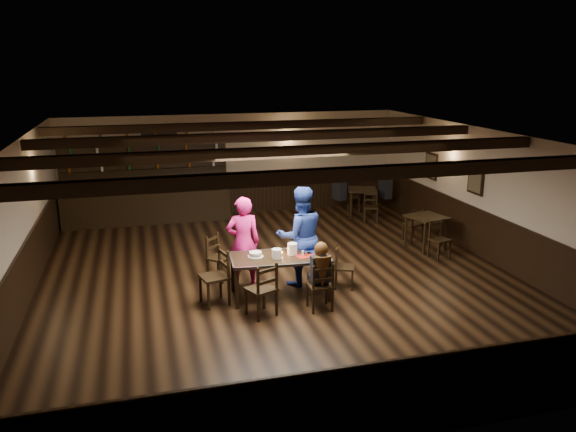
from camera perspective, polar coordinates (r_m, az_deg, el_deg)
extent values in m
plane|color=black|center=(10.87, -0.88, -6.31)|extent=(10.00, 10.00, 0.00)
cube|color=beige|center=(15.23, -5.59, 5.24)|extent=(9.00, 0.02, 2.70)
cube|color=beige|center=(6.02, 11.18, -11.31)|extent=(9.00, 0.02, 2.70)
cube|color=beige|center=(10.34, -25.85, -1.16)|extent=(0.02, 10.00, 2.70)
cube|color=beige|center=(12.32, 19.83, 1.95)|extent=(0.02, 10.00, 2.70)
cube|color=silver|center=(10.18, -0.94, 7.94)|extent=(9.00, 10.00, 0.02)
cube|color=black|center=(15.37, -5.49, 2.11)|extent=(9.00, 0.04, 1.00)
cube|color=black|center=(6.47, 10.65, -17.94)|extent=(9.00, 0.04, 1.00)
cube|color=black|center=(10.59, -25.15, -5.56)|extent=(0.04, 10.00, 1.00)
cube|color=black|center=(12.51, 19.36, -1.84)|extent=(0.04, 10.00, 1.00)
cube|color=black|center=(14.93, -12.87, 6.67)|extent=(0.90, 0.03, 1.00)
cube|color=black|center=(14.91, -12.87, 6.66)|extent=(0.80, 0.02, 0.90)
cube|color=black|center=(12.65, 18.54, 3.57)|extent=(0.03, 0.55, 0.65)
cube|color=#72664C|center=(12.64, 18.47, 3.57)|extent=(0.02, 0.45, 0.55)
cube|color=black|center=(14.25, 14.35, 4.94)|extent=(0.03, 0.55, 0.65)
cube|color=#72664C|center=(14.24, 14.28, 4.94)|extent=(0.02, 0.45, 0.55)
cube|color=black|center=(7.37, 4.85, 4.19)|extent=(8.90, 0.18, 0.18)
cube|color=black|center=(9.24, 0.60, 6.54)|extent=(8.90, 0.18, 0.18)
cube|color=black|center=(11.16, -2.22, 8.07)|extent=(8.90, 0.18, 0.18)
cube|color=black|center=(13.10, -4.22, 9.14)|extent=(8.90, 0.18, 0.18)
cube|color=black|center=(9.50, -5.21, -7.40)|extent=(0.06, 0.06, 0.71)
cube|color=black|center=(10.18, -5.64, -5.81)|extent=(0.06, 0.06, 0.71)
cube|color=black|center=(9.77, 4.23, -6.71)|extent=(0.06, 0.06, 0.71)
cube|color=black|center=(10.43, 3.17, -5.21)|extent=(0.06, 0.06, 0.71)
cube|color=black|center=(9.80, -0.82, -4.24)|extent=(1.78, 0.98, 0.04)
cube|color=#A5A8AD|center=(10.19, -1.24, -3.46)|extent=(1.72, 0.16, 0.05)
cube|color=#A5A8AD|center=(9.42, -0.37, -5.07)|extent=(1.72, 0.16, 0.05)
cube|color=#A5A8AD|center=(9.98, 3.97, -3.91)|extent=(0.09, 0.86, 0.05)
cube|color=#A5A8AD|center=(9.70, -5.75, -4.54)|extent=(0.09, 0.86, 0.05)
cube|color=black|center=(9.52, -2.45, -8.17)|extent=(0.05, 0.05, 0.44)
cube|color=black|center=(9.26, -1.15, -8.85)|extent=(0.05, 0.05, 0.44)
cube|color=black|center=(9.32, -4.30, -8.72)|extent=(0.05, 0.05, 0.44)
cube|color=black|center=(9.06, -3.03, -9.44)|extent=(0.05, 0.05, 0.44)
cube|color=black|center=(9.19, -2.75, -7.42)|extent=(0.56, 0.55, 0.04)
cube|color=black|center=(8.97, -2.11, -6.40)|extent=(0.41, 0.20, 0.46)
cube|color=black|center=(8.99, -2.11, -6.68)|extent=(0.35, 0.17, 0.05)
cube|color=black|center=(8.92, -2.12, -5.58)|extent=(0.35, 0.17, 0.05)
cube|color=black|center=(9.71, 3.91, -7.82)|extent=(0.03, 0.03, 0.40)
cube|color=black|center=(9.44, 4.54, -8.55)|extent=(0.03, 0.03, 0.40)
cube|color=black|center=(9.61, 1.99, -8.04)|extent=(0.03, 0.03, 0.40)
cube|color=black|center=(9.34, 2.58, -8.79)|extent=(0.03, 0.03, 0.40)
cube|color=black|center=(9.44, 3.28, -7.07)|extent=(0.39, 0.37, 0.04)
cube|color=black|center=(9.22, 3.61, -6.23)|extent=(0.39, 0.03, 0.42)
cube|color=black|center=(9.23, 3.61, -6.47)|extent=(0.34, 0.02, 0.05)
cube|color=black|center=(9.17, 3.62, -5.49)|extent=(0.34, 0.02, 0.05)
cube|color=black|center=(9.89, -8.89, -7.33)|extent=(0.05, 0.05, 0.47)
cube|color=black|center=(10.01, -6.88, -6.97)|extent=(0.05, 0.05, 0.47)
cube|color=black|center=(9.55, -8.08, -8.15)|extent=(0.05, 0.05, 0.47)
cube|color=black|center=(9.67, -6.01, -7.76)|extent=(0.05, 0.05, 0.47)
cube|color=black|center=(9.68, -7.52, -6.15)|extent=(0.53, 0.55, 0.04)
cube|color=black|center=(9.65, -6.54, -4.62)|extent=(0.14, 0.45, 0.49)
cube|color=black|center=(9.67, -6.53, -4.89)|extent=(0.12, 0.39, 0.05)
cube|color=black|center=(9.60, -6.57, -3.79)|extent=(0.12, 0.39, 0.05)
cube|color=black|center=(10.28, 6.53, -6.60)|extent=(0.04, 0.04, 0.38)
cube|color=black|center=(10.29, 4.86, -6.53)|extent=(0.04, 0.04, 0.38)
cube|color=black|center=(10.58, 6.57, -5.96)|extent=(0.04, 0.04, 0.38)
cube|color=black|center=(10.58, 4.95, -5.90)|extent=(0.04, 0.04, 0.38)
cube|color=black|center=(10.36, 5.76, -5.18)|extent=(0.47, 0.48, 0.04)
cube|color=black|center=(10.30, 4.96, -4.12)|extent=(0.17, 0.35, 0.39)
cube|color=black|center=(10.31, 4.95, -4.33)|extent=(0.14, 0.30, 0.04)
cube|color=black|center=(10.26, 4.97, -3.50)|extent=(0.14, 0.30, 0.04)
cube|color=black|center=(10.60, -6.71, -5.80)|extent=(0.05, 0.05, 0.42)
cube|color=black|center=(10.78, -8.16, -5.48)|extent=(0.05, 0.05, 0.42)
cube|color=black|center=(10.87, -5.66, -5.22)|extent=(0.05, 0.05, 0.42)
cube|color=black|center=(11.04, -7.10, -4.92)|extent=(0.05, 0.05, 0.42)
cube|color=black|center=(10.74, -6.95, -4.22)|extent=(0.56, 0.56, 0.04)
cube|color=black|center=(10.76, -7.71, -2.97)|extent=(0.30, 0.32, 0.44)
cube|color=black|center=(10.78, -7.70, -3.20)|extent=(0.26, 0.27, 0.05)
cube|color=black|center=(10.72, -7.73, -2.31)|extent=(0.26, 0.27, 0.05)
imported|color=#FF229B|center=(10.25, -4.57, -2.67)|extent=(0.64, 0.43, 1.70)
imported|color=navy|center=(10.30, 1.28, -2.06)|extent=(0.91, 0.71, 1.86)
cube|color=black|center=(9.50, 3.08, -6.31)|extent=(0.29, 0.29, 0.12)
cube|color=black|center=(9.32, 3.30, -5.36)|extent=(0.31, 0.18, 0.44)
cylinder|color=black|center=(9.26, 3.32, -4.20)|extent=(0.09, 0.31, 0.31)
sphere|color=#D8A384|center=(9.21, 3.34, -3.40)|extent=(0.19, 0.19, 0.19)
sphere|color=#331D0B|center=(9.18, 3.39, -3.40)|extent=(0.24, 0.24, 0.24)
cone|color=#331D0B|center=(9.23, 3.54, -5.71)|extent=(0.18, 0.18, 0.55)
cylinder|color=white|center=(9.79, -3.32, -4.10)|extent=(0.27, 0.27, 0.01)
cylinder|color=white|center=(9.77, -3.33, -3.86)|extent=(0.22, 0.22, 0.07)
cylinder|color=silver|center=(9.78, -3.32, -3.96)|extent=(0.23, 0.23, 0.04)
cylinder|color=white|center=(9.69, -1.15, -3.82)|extent=(0.17, 0.17, 0.16)
cylinder|color=white|center=(9.86, 0.45, -3.35)|extent=(0.17, 0.17, 0.20)
cylinder|color=#A5A8AD|center=(9.87, -0.66, -3.85)|extent=(0.05, 0.05, 0.03)
sphere|color=orange|center=(9.86, -0.66, -3.68)|extent=(0.03, 0.03, 0.03)
cylinder|color=silver|center=(9.81, 1.53, -3.78)|extent=(0.04, 0.04, 0.09)
cylinder|color=#A5A8AD|center=(9.81, 1.89, -3.82)|extent=(0.03, 0.03, 0.08)
cylinder|color=silver|center=(9.97, 0.39, -3.38)|extent=(0.08, 0.08, 0.12)
cube|color=maroon|center=(9.83, 1.78, -4.03)|extent=(0.39, 0.33, 0.00)
cube|color=#0F1D4C|center=(10.03, 2.44, -3.63)|extent=(0.36, 0.27, 0.00)
cube|color=black|center=(14.85, -14.09, 1.42)|extent=(4.19, 0.60, 1.10)
cube|color=black|center=(14.73, -14.24, 3.59)|extent=(4.39, 0.70, 0.05)
cube|color=black|center=(14.99, -14.26, 3.70)|extent=(4.19, 0.10, 2.20)
cube|color=black|center=(14.85, -14.31, 4.57)|extent=(4.09, 0.22, 0.03)
cube|color=black|center=(14.79, -14.40, 5.90)|extent=(4.09, 0.22, 0.03)
cube|color=black|center=(14.74, -14.49, 7.24)|extent=(4.09, 0.22, 0.03)
cube|color=black|center=(12.68, 13.92, -0.10)|extent=(0.90, 0.90, 0.04)
cube|color=black|center=(12.37, 13.72, -2.29)|extent=(0.05, 0.05, 0.71)
cube|color=black|center=(12.80, 11.88, -1.57)|extent=(0.05, 0.05, 0.71)
cube|color=black|center=(12.78, 15.75, -1.87)|extent=(0.05, 0.05, 0.71)
cube|color=black|center=(13.20, 13.91, -1.18)|extent=(0.05, 0.05, 0.71)
cube|color=black|center=(15.07, 7.55, 2.67)|extent=(0.94, 0.94, 0.04)
cube|color=black|center=(14.85, 6.39, 1.02)|extent=(0.05, 0.05, 0.71)
cube|color=black|center=(15.44, 6.31, 1.59)|extent=(0.05, 0.05, 0.71)
cube|color=black|center=(14.89, 8.73, 0.97)|extent=(0.05, 0.05, 0.71)
cube|color=black|center=(15.48, 8.57, 1.54)|extent=(0.05, 0.05, 0.71)
cube|color=black|center=(14.97, 5.24, 2.68)|extent=(0.31, 0.41, 0.53)
sphere|color=#D8A384|center=(14.90, 5.28, 4.03)|extent=(0.21, 0.21, 0.21)
sphere|color=black|center=(14.89, 5.28, 4.14)|extent=(0.22, 0.22, 0.22)
cube|color=black|center=(15.32, 9.86, 2.81)|extent=(0.27, 0.39, 0.53)
sphere|color=#D8A384|center=(15.25, 9.92, 4.13)|extent=(0.21, 0.21, 0.21)
sphere|color=black|center=(15.24, 9.92, 4.24)|extent=(0.22, 0.22, 0.22)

